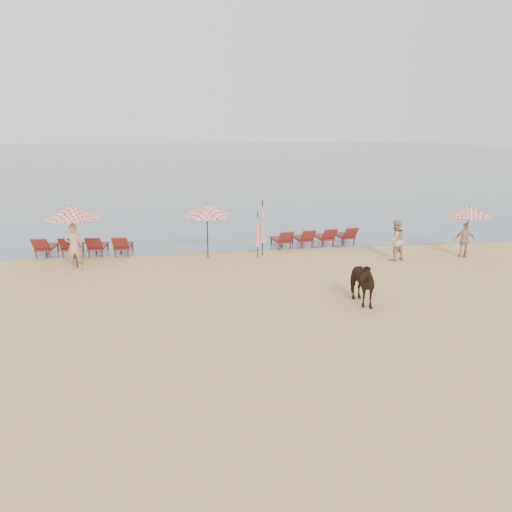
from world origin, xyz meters
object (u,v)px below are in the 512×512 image
at_px(lounger_cluster_right, 315,237).
at_px(umbrella_closed_right, 258,229).
at_px(beachgoer_right_b, 465,240).
at_px(cow, 359,282).
at_px(beachgoer_right_a, 395,240).
at_px(umbrella_open_left_a, 72,212).
at_px(umbrella_closed_left, 262,221).
at_px(lounger_cluster_left, 84,246).
at_px(umbrella_open_left_b, 207,209).
at_px(umbrella_open_right, 469,211).
at_px(beachgoer_left, 74,247).

distance_m(lounger_cluster_right, umbrella_closed_right, 3.73).
distance_m(umbrella_closed_right, beachgoer_right_b, 9.44).
bearing_deg(lounger_cluster_right, cow, -102.49).
height_order(lounger_cluster_right, beachgoer_right_a, beachgoer_right_a).
xyz_separation_m(lounger_cluster_right, umbrella_open_left_a, (-11.02, -2.25, 1.95)).
relative_size(umbrella_closed_left, cow, 1.41).
xyz_separation_m(umbrella_closed_left, beachgoer_right_b, (9.05, -1.75, -0.81)).
xyz_separation_m(umbrella_open_left_a, beachgoer_right_a, (13.83, -0.94, -1.47)).
bearing_deg(umbrella_open_left_a, umbrella_closed_left, -18.17).
xyz_separation_m(lounger_cluster_left, umbrella_closed_right, (7.88, -1.57, 0.84)).
distance_m(lounger_cluster_right, cow, 8.34).
distance_m(lounger_cluster_right, umbrella_open_left_b, 5.91).
distance_m(lounger_cluster_right, beachgoer_right_b, 6.95).
distance_m(umbrella_open_left_b, beachgoer_right_a, 8.49).
height_order(umbrella_open_left_b, umbrella_closed_right, umbrella_open_left_b).
relative_size(lounger_cluster_right, umbrella_open_right, 1.80).
relative_size(umbrella_open_right, umbrella_closed_right, 1.12).
bearing_deg(lounger_cluster_left, umbrella_open_left_a, -84.76).
relative_size(lounger_cluster_right, umbrella_closed_left, 1.64).
relative_size(beachgoer_right_a, beachgoer_right_b, 1.16).
relative_size(umbrella_open_left_b, beachgoer_right_a, 1.41).
height_order(lounger_cluster_right, beachgoer_left, beachgoer_left).
relative_size(umbrella_open_left_b, beachgoer_right_b, 1.63).
bearing_deg(umbrella_open_left_b, beachgoer_right_b, -1.30).
xyz_separation_m(lounger_cluster_right, cow, (-0.75, -8.30, 0.33)).
height_order(umbrella_open_left_a, umbrella_open_left_b, umbrella_open_left_a).
height_order(umbrella_closed_right, beachgoer_left, umbrella_closed_right).
relative_size(lounger_cluster_left, umbrella_open_right, 1.83).
bearing_deg(umbrella_closed_left, beachgoer_left, -172.69).
relative_size(lounger_cluster_right, beachgoer_left, 2.18).
bearing_deg(lounger_cluster_left, beachgoer_right_b, -5.44).
height_order(umbrella_closed_left, beachgoer_right_a, umbrella_closed_left).
height_order(lounger_cluster_left, beachgoer_right_b, beachgoer_right_b).
relative_size(umbrella_open_left_b, umbrella_closed_right, 1.22).
bearing_deg(beachgoer_right_a, lounger_cluster_right, -63.43).
xyz_separation_m(cow, beachgoer_left, (-10.27, 5.80, 0.20)).
relative_size(cow, beachgoer_left, 0.95).
relative_size(umbrella_closed_right, beachgoer_left, 1.09).
bearing_deg(beachgoer_right_a, umbrella_closed_right, -28.01).
distance_m(lounger_cluster_left, beachgoer_left, 2.34).
bearing_deg(umbrella_closed_left, umbrella_closed_right, -130.19).
distance_m(beachgoer_left, beachgoer_right_a, 13.85).
bearing_deg(beachgoer_right_b, lounger_cluster_right, -12.73).
bearing_deg(umbrella_open_left_b, lounger_cluster_left, 173.73).
height_order(cow, beachgoer_right_a, beachgoer_right_a).
xyz_separation_m(umbrella_open_right, beachgoer_left, (-17.26, 0.68, -1.16)).
height_order(umbrella_open_left_b, umbrella_open_right, umbrella_open_left_b).
relative_size(cow, beachgoer_right_b, 1.17).
bearing_deg(cow, umbrella_open_left_b, 118.89).
bearing_deg(umbrella_open_right, umbrella_open_left_b, -173.84).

